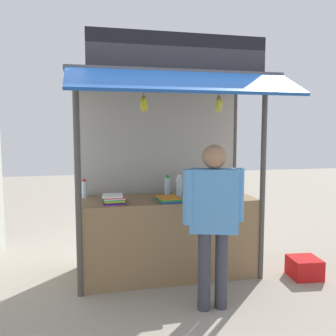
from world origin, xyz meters
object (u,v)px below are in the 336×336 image
object	(u,v)px
water_bottle_mid_right	(179,186)
magazine_stack_back_left	(228,195)
water_bottle_front_right	(85,189)
water_bottle_back_right	(192,186)
banana_bunch_leftmost	(144,104)
vendor_person	(214,212)
magazine_stack_far_right	(199,200)
magazine_stack_front_left	(113,199)
water_bottle_center	(167,186)
magazine_stack_rear_center	(169,199)
plastic_crate	(304,268)
banana_bunch_rightmost	(219,105)

from	to	relation	value
water_bottle_mid_right	magazine_stack_back_left	distance (m)	0.57
water_bottle_front_right	water_bottle_back_right	size ratio (longest dim) A/B	0.87
banana_bunch_leftmost	vendor_person	world-z (taller)	banana_bunch_leftmost
magazine_stack_far_right	vendor_person	size ratio (longest dim) A/B	0.20
magazine_stack_front_left	vendor_person	world-z (taller)	vendor_person
water_bottle_front_right	banana_bunch_leftmost	xyz separation A→B (m)	(0.59, -0.68, 0.93)
water_bottle_center	magazine_stack_back_left	world-z (taller)	water_bottle_center
magazine_stack_front_left	magazine_stack_far_right	size ratio (longest dim) A/B	0.92
water_bottle_center	magazine_stack_front_left	world-z (taller)	water_bottle_center
magazine_stack_front_left	banana_bunch_leftmost	distance (m)	1.07
water_bottle_center	magazine_stack_rear_center	bearing A→B (deg)	-100.87
water_bottle_back_right	magazine_stack_front_left	world-z (taller)	water_bottle_back_right
magazine_stack_back_left	magazine_stack_rear_center	distance (m)	0.72
magazine_stack_front_left	plastic_crate	size ratio (longest dim) A/B	0.87
magazine_stack_rear_center	banana_bunch_leftmost	bearing A→B (deg)	-138.37
water_bottle_back_right	magazine_stack_rear_center	distance (m)	0.47
water_bottle_front_right	magazine_stack_front_left	size ratio (longest dim) A/B	0.78
water_bottle_center	plastic_crate	size ratio (longest dim) A/B	0.74
water_bottle_front_right	vendor_person	world-z (taller)	vendor_person
water_bottle_mid_right	magazine_stack_front_left	world-z (taller)	water_bottle_mid_right
water_bottle_center	banana_bunch_leftmost	world-z (taller)	banana_bunch_leftmost
magazine_stack_front_left	water_bottle_center	bearing A→B (deg)	27.66
magazine_stack_back_left	magazine_stack_rear_center	world-z (taller)	magazine_stack_back_left
vendor_person	plastic_crate	bearing A→B (deg)	-142.51
water_bottle_back_right	magazine_stack_front_left	distance (m)	1.00
water_bottle_front_right	magazine_stack_far_right	size ratio (longest dim) A/B	0.72
water_bottle_center	magazine_stack_front_left	size ratio (longest dim) A/B	0.85
vendor_person	water_bottle_center	bearing A→B (deg)	-62.44
magazine_stack_front_left	magazine_stack_rear_center	distance (m)	0.61
water_bottle_back_right	banana_bunch_rightmost	distance (m)	1.09
water_bottle_mid_right	plastic_crate	distance (m)	1.72
water_bottle_back_right	water_bottle_mid_right	xyz separation A→B (m)	(-0.17, -0.03, 0.00)
water_bottle_center	magazine_stack_far_right	size ratio (longest dim) A/B	0.79
water_bottle_center	magazine_stack_rear_center	distance (m)	0.39
water_bottle_mid_right	banana_bunch_leftmost	bearing A→B (deg)	-132.95
plastic_crate	water_bottle_front_right	bearing A→B (deg)	164.67
magazine_stack_back_left	vendor_person	size ratio (longest dim) A/B	0.17
magazine_stack_back_left	magazine_stack_rear_center	xyz separation A→B (m)	(-0.72, -0.05, -0.01)
water_bottle_front_right	magazine_stack_back_left	xyz separation A→B (m)	(1.62, -0.35, -0.07)
banana_bunch_leftmost	water_bottle_center	bearing A→B (deg)	59.44
plastic_crate	magazine_stack_front_left	bearing A→B (deg)	172.41
water_bottle_center	banana_bunch_leftmost	bearing A→B (deg)	-120.56
water_bottle_front_right	plastic_crate	size ratio (longest dim) A/B	0.68
water_bottle_back_right	magazine_stack_front_left	xyz separation A→B (m)	(-0.96, -0.27, -0.07)
water_bottle_mid_right	banana_bunch_rightmost	world-z (taller)	banana_bunch_rightmost
magazine_stack_front_left	magazine_stack_back_left	world-z (taller)	magazine_stack_front_left
water_bottle_front_right	magazine_stack_rear_center	distance (m)	0.99
water_bottle_center	water_bottle_mid_right	distance (m)	0.16
water_bottle_back_right	magazine_stack_far_right	bearing A→B (deg)	-93.70
magazine_stack_front_left	banana_bunch_leftmost	xyz separation A→B (m)	(0.29, -0.30, 0.99)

